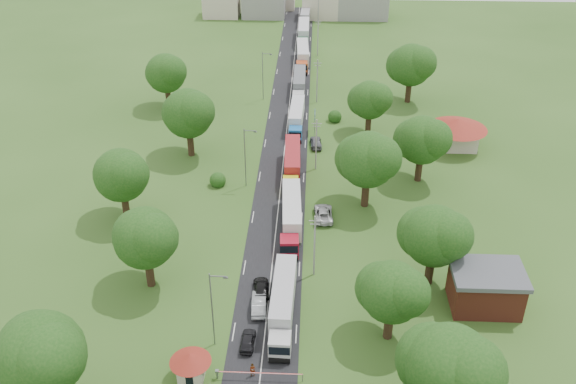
# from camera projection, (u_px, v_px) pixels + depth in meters

# --- Properties ---
(ground) EXTENTS (260.00, 260.00, 0.00)m
(ground) POSITION_uv_depth(u_px,v_px,m) (275.00, 242.00, 88.99)
(ground) COLOR #2D4F1A
(ground) RESTS_ON ground
(road) EXTENTS (8.00, 200.00, 0.04)m
(road) POSITION_uv_depth(u_px,v_px,m) (282.00, 171.00, 106.08)
(road) COLOR black
(road) RESTS_ON ground
(boom_barrier) EXTENTS (9.22, 0.35, 1.18)m
(boom_barrier) POSITION_uv_depth(u_px,v_px,m) (247.00, 373.00, 67.22)
(boom_barrier) COLOR slate
(boom_barrier) RESTS_ON ground
(guard_booth) EXTENTS (4.40, 4.40, 3.45)m
(guard_booth) POSITION_uv_depth(u_px,v_px,m) (191.00, 363.00, 66.78)
(guard_booth) COLOR #C0B59F
(guard_booth) RESTS_ON ground
(info_sign) EXTENTS (0.12, 3.10, 4.10)m
(info_sign) POSITION_uv_depth(u_px,v_px,m) (315.00, 117.00, 117.14)
(info_sign) COLOR slate
(info_sign) RESTS_ON ground
(pole_1) EXTENTS (1.60, 0.24, 9.00)m
(pole_1) POSITION_uv_depth(u_px,v_px,m) (315.00, 245.00, 80.37)
(pole_1) COLOR gray
(pole_1) RESTS_ON ground
(pole_2) EXTENTS (1.60, 0.24, 9.00)m
(pole_2) POSITION_uv_depth(u_px,v_px,m) (316.00, 144.00, 104.29)
(pole_2) COLOR gray
(pole_2) RESTS_ON ground
(pole_3) EXTENTS (1.60, 0.24, 9.00)m
(pole_3) POSITION_uv_depth(u_px,v_px,m) (317.00, 80.00, 128.22)
(pole_3) COLOR gray
(pole_3) RESTS_ON ground
(pole_4) EXTENTS (1.60, 0.24, 9.00)m
(pole_4) POSITION_uv_depth(u_px,v_px,m) (318.00, 37.00, 152.14)
(pole_4) COLOR gray
(pole_4) RESTS_ON ground
(pole_5) EXTENTS (1.60, 0.24, 9.00)m
(pole_5) POSITION_uv_depth(u_px,v_px,m) (318.00, 5.00, 176.06)
(pole_5) COLOR gray
(pole_5) RESTS_ON ground
(lamp_0) EXTENTS (2.03, 0.22, 10.00)m
(lamp_0) POSITION_uv_depth(u_px,v_px,m) (213.00, 306.00, 69.23)
(lamp_0) COLOR slate
(lamp_0) RESTS_ON ground
(lamp_1) EXTENTS (2.03, 0.22, 10.00)m
(lamp_1) POSITION_uv_depth(u_px,v_px,m) (246.00, 155.00, 99.13)
(lamp_1) COLOR slate
(lamp_1) RESTS_ON ground
(lamp_2) EXTENTS (2.03, 0.22, 10.00)m
(lamp_2) POSITION_uv_depth(u_px,v_px,m) (263.00, 74.00, 129.04)
(lamp_2) COLOR slate
(lamp_2) RESTS_ON ground
(tree_1) EXTENTS (9.60, 9.60, 12.05)m
(tree_1) POSITION_uv_depth(u_px,v_px,m) (449.00, 367.00, 58.74)
(tree_1) COLOR #382616
(tree_1) RESTS_ON ground
(tree_2) EXTENTS (8.00, 8.00, 10.10)m
(tree_2) POSITION_uv_depth(u_px,v_px,m) (392.00, 291.00, 69.77)
(tree_2) COLOR #382616
(tree_2) RESTS_ON ground
(tree_3) EXTENTS (8.80, 8.80, 11.07)m
(tree_3) POSITION_uv_depth(u_px,v_px,m) (434.00, 235.00, 77.78)
(tree_3) COLOR #382616
(tree_3) RESTS_ON ground
(tree_4) EXTENTS (9.60, 9.60, 12.05)m
(tree_4) POSITION_uv_depth(u_px,v_px,m) (368.00, 159.00, 93.11)
(tree_4) COLOR #382616
(tree_4) RESTS_ON ground
(tree_5) EXTENTS (8.80, 8.80, 11.07)m
(tree_5) POSITION_uv_depth(u_px,v_px,m) (422.00, 140.00, 99.91)
(tree_5) COLOR #382616
(tree_5) RESTS_ON ground
(tree_6) EXTENTS (8.00, 8.00, 10.10)m
(tree_6) POSITION_uv_depth(u_px,v_px,m) (370.00, 100.00, 115.02)
(tree_6) COLOR #382616
(tree_6) RESTS_ON ground
(tree_7) EXTENTS (9.60, 9.60, 12.05)m
(tree_7) POSITION_uv_depth(u_px,v_px,m) (411.00, 65.00, 126.87)
(tree_7) COLOR #382616
(tree_7) RESTS_ON ground
(tree_9) EXTENTS (9.60, 9.60, 12.05)m
(tree_9) POSITION_uv_depth(u_px,v_px,m) (42.00, 353.00, 60.20)
(tree_9) COLOR #382616
(tree_9) RESTS_ON ground
(tree_10) EXTENTS (8.80, 8.80, 11.07)m
(tree_10) POSITION_uv_depth(u_px,v_px,m) (145.00, 237.00, 77.41)
(tree_10) COLOR #382616
(tree_10) RESTS_ON ground
(tree_11) EXTENTS (8.80, 8.80, 11.07)m
(tree_11) POSITION_uv_depth(u_px,v_px,m) (121.00, 175.00, 90.49)
(tree_11) COLOR #382616
(tree_11) RESTS_ON ground
(tree_12) EXTENTS (9.60, 9.60, 12.05)m
(tree_12) POSITION_uv_depth(u_px,v_px,m) (188.00, 113.00, 107.04)
(tree_12) COLOR #382616
(tree_12) RESTS_ON ground
(tree_13) EXTENTS (8.80, 8.80, 11.07)m
(tree_13) POSITION_uv_depth(u_px,v_px,m) (166.00, 73.00, 124.75)
(tree_13) COLOR #382616
(tree_13) RESTS_ON ground
(house_brick) EXTENTS (8.60, 6.60, 5.20)m
(house_brick) POSITION_uv_depth(u_px,v_px,m) (486.00, 288.00, 76.37)
(house_brick) COLOR maroon
(house_brick) RESTS_ON ground
(house_cream) EXTENTS (10.08, 10.08, 5.80)m
(house_cream) POSITION_uv_depth(u_px,v_px,m) (457.00, 129.00, 111.58)
(house_cream) COLOR #C0B59F
(house_cream) RESTS_ON ground
(distant_town) EXTENTS (52.00, 8.00, 8.00)m
(distant_town) POSITION_uv_depth(u_px,v_px,m) (301.00, 5.00, 181.14)
(distant_town) COLOR gray
(distant_town) RESTS_ON ground
(truck_0) EXTENTS (2.79, 14.64, 4.05)m
(truck_0) POSITION_uv_depth(u_px,v_px,m) (283.00, 303.00, 74.80)
(truck_0) COLOR #BABABA
(truck_0) RESTS_ON ground
(truck_1) EXTENTS (3.22, 15.12, 4.18)m
(truck_1) POSITION_uv_depth(u_px,v_px,m) (291.00, 216.00, 90.52)
(truck_1) COLOR maroon
(truck_1) RESTS_ON ground
(truck_2) EXTENTS (2.82, 14.43, 3.99)m
(truck_2) POSITION_uv_depth(u_px,v_px,m) (292.00, 163.00, 104.02)
(truck_2) COLOR yellow
(truck_2) RESTS_ON ground
(truck_3) EXTENTS (2.71, 13.85, 3.83)m
(truck_3) POSITION_uv_depth(u_px,v_px,m) (297.00, 117.00, 119.49)
(truck_3) COLOR #1D66AE
(truck_3) RESTS_ON ground
(truck_4) EXTENTS (2.49, 14.04, 3.89)m
(truck_4) POSITION_uv_depth(u_px,v_px,m) (299.00, 84.00, 133.66)
(truck_4) COLOR silver
(truck_4) RESTS_ON ground
(truck_5) EXTENTS (3.12, 14.98, 4.14)m
(truck_5) POSITION_uv_depth(u_px,v_px,m) (303.00, 55.00, 148.48)
(truck_5) COLOR #B4431B
(truck_5) RESTS_ON ground
(truck_6) EXTENTS (2.70, 15.28, 4.24)m
(truck_6) POSITION_uv_depth(u_px,v_px,m) (304.00, 33.00, 163.04)
(truck_6) COLOR #225B35
(truck_6) RESTS_ON ground
(truck_7) EXTENTS (2.68, 13.55, 3.75)m
(truck_7) POSITION_uv_depth(u_px,v_px,m) (305.00, 17.00, 176.11)
(truck_7) COLOR #B7B7B7
(truck_7) RESTS_ON ground
(car_lane_front) EXTENTS (1.68, 3.94, 1.33)m
(car_lane_front) POSITION_uv_depth(u_px,v_px,m) (248.00, 341.00, 71.62)
(car_lane_front) COLOR black
(car_lane_front) RESTS_ON ground
(car_lane_mid) EXTENTS (2.00, 4.95, 1.60)m
(car_lane_mid) POSITION_uv_depth(u_px,v_px,m) (259.00, 304.00, 76.70)
(car_lane_mid) COLOR #A0A4A8
(car_lane_mid) RESTS_ON ground
(car_lane_rear) EXTENTS (2.37, 4.86, 1.36)m
(car_lane_rear) POSITION_uv_depth(u_px,v_px,m) (261.00, 288.00, 79.38)
(car_lane_rear) COLOR black
(car_lane_rear) RESTS_ON ground
(car_verge_near) EXTENTS (2.87, 5.74, 1.56)m
(car_verge_near) POSITION_uv_depth(u_px,v_px,m) (323.00, 213.00, 93.69)
(car_verge_near) COLOR #B2B2B2
(car_verge_near) RESTS_ON ground
(car_verge_far) EXTENTS (2.32, 4.93, 1.63)m
(car_verge_far) POSITION_uv_depth(u_px,v_px,m) (316.00, 142.00, 113.37)
(car_verge_far) COLOR #55565C
(car_verge_far) RESTS_ON ground
(pedestrian_near) EXTENTS (0.66, 0.49, 1.67)m
(pedestrian_near) POSITION_uv_depth(u_px,v_px,m) (253.00, 370.00, 67.65)
(pedestrian_near) COLOR gray
(pedestrian_near) RESTS_ON ground
(pedestrian_booth) EXTENTS (0.98, 0.99, 1.62)m
(pedestrian_booth) POSITION_uv_depth(u_px,v_px,m) (197.00, 379.00, 66.60)
(pedestrian_booth) COLOR gray
(pedestrian_booth) RESTS_ON ground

